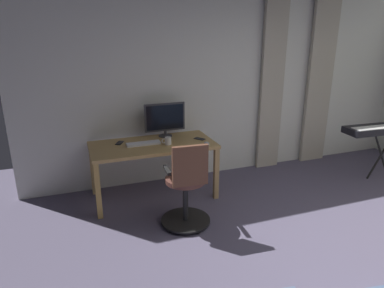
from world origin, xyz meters
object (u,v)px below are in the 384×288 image
(cell_phone_by_monitor, at_px, (200,139))
(cell_phone_face_up, at_px, (120,143))
(computer_monitor, at_px, (165,118))
(computer_keyboard, at_px, (144,144))
(desk, at_px, (153,150))
(computer_mouse, at_px, (207,143))
(mug_tea, at_px, (168,141))
(office_chair, at_px, (187,188))

(cell_phone_by_monitor, bearing_deg, cell_phone_face_up, -43.71)
(computer_monitor, bearing_deg, computer_keyboard, 35.03)
(desk, relative_size, cell_phone_by_monitor, 10.77)
(computer_keyboard, distance_m, cell_phone_by_monitor, 0.74)
(computer_keyboard, bearing_deg, computer_mouse, 159.21)
(computer_keyboard, relative_size, mug_tea, 3.40)
(desk, bearing_deg, office_chair, 100.74)
(office_chair, height_order, computer_keyboard, office_chair)
(computer_monitor, distance_m, mug_tea, 0.41)
(office_chair, height_order, mug_tea, office_chair)
(computer_keyboard, height_order, mug_tea, mug_tea)
(computer_mouse, height_order, cell_phone_face_up, computer_mouse)
(computer_mouse, xyz_separation_m, cell_phone_face_up, (1.02, -0.43, -0.01))
(computer_mouse, bearing_deg, computer_monitor, -53.72)
(desk, distance_m, cell_phone_by_monitor, 0.63)
(office_chair, bearing_deg, cell_phone_by_monitor, 64.70)
(office_chair, height_order, computer_monitor, computer_monitor)
(desk, relative_size, mug_tea, 12.43)
(cell_phone_face_up, bearing_deg, desk, -175.47)
(computer_monitor, relative_size, cell_phone_by_monitor, 3.80)
(desk, relative_size, office_chair, 1.55)
(office_chair, relative_size, cell_phone_by_monitor, 6.93)
(computer_monitor, distance_m, computer_keyboard, 0.49)
(desk, relative_size, computer_monitor, 2.84)
(desk, height_order, mug_tea, mug_tea)
(desk, xyz_separation_m, computer_mouse, (-0.63, 0.27, 0.10))
(office_chair, xyz_separation_m, computer_monitor, (-0.08, -1.10, 0.50))
(computer_mouse, bearing_deg, desk, -23.36)
(computer_monitor, bearing_deg, office_chair, 85.95)
(computer_mouse, bearing_deg, mug_tea, -21.22)
(computer_monitor, xyz_separation_m, mug_tea, (0.07, 0.35, -0.20))
(computer_mouse, xyz_separation_m, mug_tea, (0.45, -0.18, 0.03))
(computer_monitor, distance_m, computer_mouse, 0.69)
(computer_monitor, bearing_deg, desk, 47.15)
(computer_keyboard, bearing_deg, desk, 174.76)
(office_chair, xyz_separation_m, computer_mouse, (-0.47, -0.58, 0.27))
(office_chair, distance_m, computer_monitor, 1.22)
(desk, bearing_deg, cell_phone_by_monitor, 177.67)
(computer_monitor, height_order, cell_phone_by_monitor, computer_monitor)
(desk, relative_size, cell_phone_face_up, 10.77)
(office_chair, xyz_separation_m, computer_keyboard, (0.27, -0.86, 0.27))
(desk, bearing_deg, mug_tea, 151.37)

